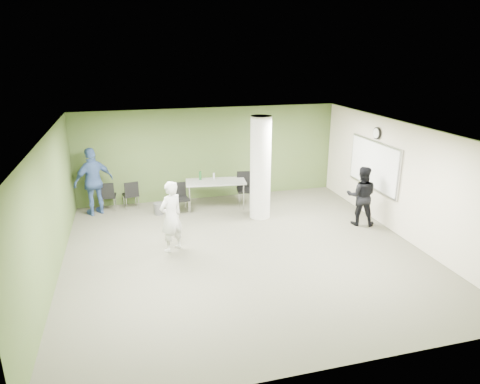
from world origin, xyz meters
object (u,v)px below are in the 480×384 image
object	(u,v)px
folding_table	(215,183)
woman_white	(171,217)
chair_back_left	(107,194)
man_blue	(94,182)
man_black	(361,196)

from	to	relation	value
folding_table	woman_white	bearing A→B (deg)	-114.59
chair_back_left	folding_table	bearing A→B (deg)	174.44
folding_table	man_blue	size ratio (longest dim) A/B	0.94
chair_back_left	man_blue	world-z (taller)	man_blue
man_black	chair_back_left	bearing A→B (deg)	2.21
chair_back_left	woman_white	xyz separation A→B (m)	(1.49, -3.07, 0.34)
folding_table	woman_white	world-z (taller)	woman_white
woman_white	man_black	size ratio (longest dim) A/B	1.05
folding_table	man_black	world-z (taller)	man_black
man_black	man_blue	distance (m)	7.28
man_black	man_blue	bearing A→B (deg)	4.44
woman_white	man_black	world-z (taller)	woman_white
woman_white	man_black	distance (m)	5.00
man_blue	woman_white	bearing A→B (deg)	94.84
folding_table	woman_white	distance (m)	2.97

